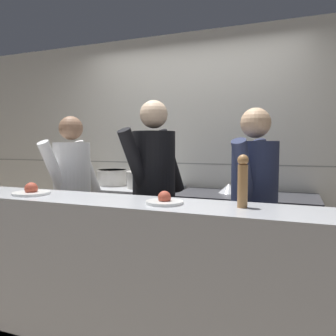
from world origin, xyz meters
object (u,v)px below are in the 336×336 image
(pepper_mill, at_px, (243,180))
(stock_pot, at_px, (112,177))
(sauce_pot, at_px, (143,179))
(plated_dish_appetiser, at_px, (164,201))
(chef_head_cook, at_px, (72,195))
(chef_line, at_px, (254,208))
(plated_dish_main, at_px, (31,191))
(chef_sous, at_px, (154,194))
(oven_range, at_px, (129,227))
(mixing_bowl_steel, at_px, (229,188))

(pepper_mill, bearing_deg, stock_pot, 140.67)
(sauce_pot, xyz_separation_m, plated_dish_appetiser, (0.77, -1.31, 0.03))
(plated_dish_appetiser, height_order, chef_head_cook, chef_head_cook)
(pepper_mill, height_order, chef_line, chef_line)
(plated_dish_appetiser, bearing_deg, plated_dish_main, -179.73)
(stock_pot, bearing_deg, chef_sous, -41.34)
(chef_head_cook, bearing_deg, oven_range, 84.35)
(stock_pot, relative_size, plated_dish_main, 1.34)
(sauce_pot, xyz_separation_m, chef_line, (1.22, -0.69, -0.10))
(plated_dish_appetiser, distance_m, chef_line, 0.78)
(sauce_pot, height_order, plated_dish_appetiser, plated_dish_appetiser)
(oven_range, distance_m, chef_sous, 1.06)
(sauce_pot, distance_m, mixing_bowl_steel, 0.90)
(stock_pot, bearing_deg, mixing_bowl_steel, 0.74)
(chef_sous, relative_size, chef_line, 1.06)
(stock_pot, bearing_deg, pepper_mill, -39.33)
(mixing_bowl_steel, xyz_separation_m, pepper_mill, (0.33, -1.36, 0.24))
(plated_dish_main, bearing_deg, chef_head_cook, 103.58)
(plated_dish_main, xyz_separation_m, chef_line, (1.46, 0.62, -0.13))
(pepper_mill, height_order, chef_head_cook, chef_head_cook)
(oven_range, bearing_deg, chef_head_cook, -105.61)
(pepper_mill, bearing_deg, mixing_bowl_steel, 103.64)
(mixing_bowl_steel, bearing_deg, sauce_pot, -173.08)
(stock_pot, relative_size, mixing_bowl_steel, 1.68)
(sauce_pot, relative_size, chef_sous, 0.20)
(plated_dish_main, distance_m, pepper_mill, 1.47)
(mixing_bowl_steel, bearing_deg, plated_dish_main, -128.49)
(mixing_bowl_steel, distance_m, chef_head_cook, 1.50)
(stock_pot, bearing_deg, oven_range, -8.37)
(oven_range, distance_m, sauce_pot, 0.59)
(sauce_pot, relative_size, chef_line, 0.22)
(chef_line, bearing_deg, stock_pot, 167.93)
(chef_sous, bearing_deg, mixing_bowl_steel, 76.94)
(pepper_mill, height_order, chef_sous, chef_sous)
(stock_pot, height_order, chef_line, chef_line)
(chef_head_cook, bearing_deg, plated_dish_main, -66.46)
(chef_head_cook, bearing_deg, chef_sous, 10.36)
(stock_pot, relative_size, pepper_mill, 1.15)
(oven_range, relative_size, plated_dish_appetiser, 4.86)
(stock_pot, distance_m, sauce_pot, 0.44)
(pepper_mill, distance_m, chef_sous, 1.03)
(sauce_pot, height_order, pepper_mill, pepper_mill)
(pepper_mill, distance_m, chef_head_cook, 1.75)
(sauce_pot, height_order, chef_line, chef_line)
(stock_pot, distance_m, pepper_mill, 2.13)
(oven_range, distance_m, stock_pot, 0.59)
(mixing_bowl_steel, relative_size, pepper_mill, 0.69)
(pepper_mill, xyz_separation_m, chef_head_cook, (-1.62, 0.61, -0.27))
(mixing_bowl_steel, bearing_deg, chef_line, -67.35)
(chef_sous, xyz_separation_m, chef_line, (0.81, -0.04, -0.05))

